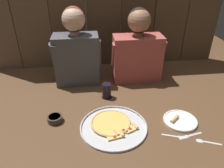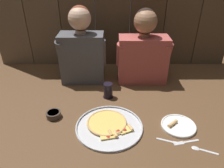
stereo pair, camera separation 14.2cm
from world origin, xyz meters
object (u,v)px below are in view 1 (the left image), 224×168
drinking_glass (107,91)px  diner_left (76,50)px  diner_right (137,49)px  dipping_bowl (55,118)px  pizza_tray (113,125)px  dinner_plate (180,120)px

drinking_glass → diner_left: diner_left is taller
drinking_glass → diner_right: (0.28, 0.27, 0.21)m
dipping_bowl → diner_right: 0.86m
dipping_bowl → diner_left: size_ratio=0.15×
pizza_tray → dipping_bowl: 0.38m
dinner_plate → diner_left: bearing=137.1°
dipping_bowl → drinking_glass: bearing=34.2°
pizza_tray → dipping_bowl: (-0.36, 0.09, 0.01)m
dipping_bowl → dinner_plate: bearing=-6.8°
diner_right → diner_left: bearing=-180.0°
pizza_tray → dipping_bowl: size_ratio=4.38×
drinking_glass → diner_left: (-0.21, 0.27, 0.23)m
drinking_glass → dipping_bowl: drinking_glass is taller
dipping_bowl → diner_right: size_ratio=0.16×
pizza_tray → drinking_glass: 0.34m
dipping_bowl → diner_right: bearing=38.9°
dinner_plate → dipping_bowl: 0.80m
drinking_glass → diner_right: diner_right is taller
pizza_tray → diner_right: bearing=65.7°
dinner_plate → diner_left: size_ratio=0.35×
pizza_tray → diner_left: diner_left is taller
drinking_glass → diner_right: size_ratio=0.19×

